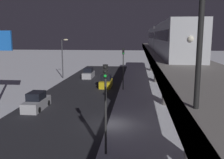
{
  "coord_description": "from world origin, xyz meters",
  "views": [
    {
      "loc": [
        -2.6,
        22.8,
        8.34
      ],
      "look_at": [
        0.93,
        -12.35,
        2.14
      ],
      "focal_mm": 40.47,
      "sensor_mm": 36.0,
      "label": 1
    }
  ],
  "objects_px": {
    "sedan_yellow": "(106,82)",
    "traffic_light_mid": "(123,63)",
    "rail_signal": "(202,12)",
    "traffic_light_near": "(105,97)",
    "sedan_silver_2": "(89,74)",
    "subway_train": "(164,38)",
    "sedan_silver": "(36,102)"
  },
  "relations": [
    {
      "from": "rail_signal",
      "to": "traffic_light_near",
      "type": "distance_m",
      "value": 11.21
    },
    {
      "from": "rail_signal",
      "to": "sedan_yellow",
      "type": "xyz_separation_m",
      "value": [
        6.76,
        -32.87,
        -8.16
      ]
    },
    {
      "from": "traffic_light_near",
      "to": "traffic_light_mid",
      "type": "bearing_deg",
      "value": -90.0
    },
    {
      "from": "rail_signal",
      "to": "sedan_silver_2",
      "type": "distance_m",
      "value": 43.95
    },
    {
      "from": "sedan_yellow",
      "to": "traffic_light_near",
      "type": "height_order",
      "value": "traffic_light_near"
    },
    {
      "from": "sedan_yellow",
      "to": "traffic_light_mid",
      "type": "xyz_separation_m",
      "value": [
        -2.9,
        1.85,
        3.4
      ]
    },
    {
      "from": "rail_signal",
      "to": "traffic_light_mid",
      "type": "relative_size",
      "value": 0.62
    },
    {
      "from": "sedan_silver",
      "to": "traffic_light_near",
      "type": "height_order",
      "value": "traffic_light_near"
    },
    {
      "from": "rail_signal",
      "to": "traffic_light_near",
      "type": "xyz_separation_m",
      "value": [
        3.86,
        -9.38,
        -4.76
      ]
    },
    {
      "from": "rail_signal",
      "to": "traffic_light_mid",
      "type": "xyz_separation_m",
      "value": [
        3.86,
        -31.02,
        -4.76
      ]
    },
    {
      "from": "subway_train",
      "to": "traffic_light_near",
      "type": "xyz_separation_m",
      "value": [
        5.87,
        20.18,
        -3.81
      ]
    },
    {
      "from": "sedan_silver",
      "to": "traffic_light_mid",
      "type": "distance_m",
      "value": 15.04
    },
    {
      "from": "traffic_light_near",
      "to": "traffic_light_mid",
      "type": "xyz_separation_m",
      "value": [
        0.0,
        -21.63,
        0.0
      ]
    },
    {
      "from": "sedan_silver",
      "to": "traffic_light_mid",
      "type": "xyz_separation_m",
      "value": [
        -9.3,
        -11.31,
        3.41
      ]
    },
    {
      "from": "subway_train",
      "to": "sedan_silver",
      "type": "relative_size",
      "value": 7.85
    },
    {
      "from": "sedan_silver_2",
      "to": "traffic_light_near",
      "type": "xyz_separation_m",
      "value": [
        -7.5,
        32.28,
        3.4
      ]
    },
    {
      "from": "subway_train",
      "to": "sedan_yellow",
      "type": "height_order",
      "value": "subway_train"
    },
    {
      "from": "sedan_yellow",
      "to": "traffic_light_near",
      "type": "bearing_deg",
      "value": -82.96
    },
    {
      "from": "rail_signal",
      "to": "sedan_silver",
      "type": "bearing_deg",
      "value": -56.27
    },
    {
      "from": "sedan_silver",
      "to": "traffic_light_near",
      "type": "xyz_separation_m",
      "value": [
        -9.3,
        10.32,
        3.41
      ]
    },
    {
      "from": "traffic_light_near",
      "to": "sedan_silver_2",
      "type": "bearing_deg",
      "value": -76.92
    },
    {
      "from": "rail_signal",
      "to": "sedan_silver_2",
      "type": "height_order",
      "value": "rail_signal"
    },
    {
      "from": "subway_train",
      "to": "traffic_light_mid",
      "type": "distance_m",
      "value": 7.15
    },
    {
      "from": "rail_signal",
      "to": "traffic_light_near",
      "type": "height_order",
      "value": "rail_signal"
    },
    {
      "from": "sedan_silver_2",
      "to": "traffic_light_near",
      "type": "bearing_deg",
      "value": 103.08
    },
    {
      "from": "sedan_silver_2",
      "to": "traffic_light_near",
      "type": "relative_size",
      "value": 0.7
    },
    {
      "from": "sedan_silver",
      "to": "sedan_silver_2",
      "type": "height_order",
      "value": "same"
    },
    {
      "from": "sedan_yellow",
      "to": "traffic_light_mid",
      "type": "distance_m",
      "value": 4.84
    },
    {
      "from": "rail_signal",
      "to": "sedan_yellow",
      "type": "distance_m",
      "value": 34.53
    },
    {
      "from": "sedan_silver",
      "to": "sedan_silver_2",
      "type": "bearing_deg",
      "value": -94.69
    },
    {
      "from": "rail_signal",
      "to": "sedan_silver",
      "type": "xyz_separation_m",
      "value": [
        13.16,
        -19.7,
        -8.17
      ]
    },
    {
      "from": "sedan_silver",
      "to": "traffic_light_near",
      "type": "relative_size",
      "value": 0.73
    }
  ]
}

